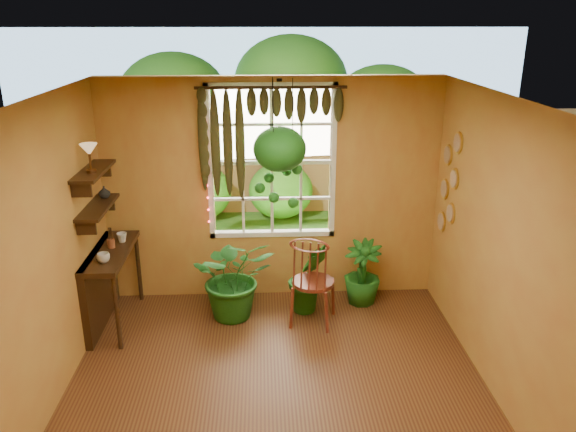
% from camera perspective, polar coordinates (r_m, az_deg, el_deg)
% --- Properties ---
extents(floor, '(4.50, 4.50, 0.00)m').
position_cam_1_polar(floor, '(5.33, -0.99, -18.95)').
color(floor, brown).
rests_on(floor, ground).
extents(ceiling, '(4.50, 4.50, 0.00)m').
position_cam_1_polar(ceiling, '(4.22, -1.21, 11.11)').
color(ceiling, silver).
rests_on(ceiling, wall_back).
extents(wall_back, '(4.00, 0.00, 4.00)m').
position_cam_1_polar(wall_back, '(6.72, -1.64, 2.51)').
color(wall_back, gold).
rests_on(wall_back, floor).
extents(wall_left, '(0.00, 4.50, 4.50)m').
position_cam_1_polar(wall_left, '(4.98, -24.86, -5.65)').
color(wall_left, gold).
rests_on(wall_left, floor).
extents(wall_right, '(0.00, 4.50, 4.50)m').
position_cam_1_polar(wall_right, '(5.07, 22.22, -4.84)').
color(wall_right, gold).
rests_on(wall_right, floor).
extents(window, '(1.52, 0.10, 1.86)m').
position_cam_1_polar(window, '(6.65, -1.68, 5.48)').
color(window, white).
rests_on(window, wall_back).
extents(valance_vine, '(1.70, 0.12, 1.10)m').
position_cam_1_polar(valance_vine, '(6.41, -2.48, 10.20)').
color(valance_vine, '#321F0D').
rests_on(valance_vine, window).
extents(string_lights, '(0.03, 0.03, 1.54)m').
position_cam_1_polar(string_lights, '(6.58, -8.33, 5.57)').
color(string_lights, '#FF2633').
rests_on(string_lights, window).
extents(wall_plates, '(0.04, 0.32, 1.10)m').
position_cam_1_polar(wall_plates, '(6.56, 16.02, 3.15)').
color(wall_plates, beige).
rests_on(wall_plates, wall_right).
extents(counter_ledge, '(0.40, 1.20, 0.90)m').
position_cam_1_polar(counter_ledge, '(6.65, -18.24, -6.09)').
color(counter_ledge, '#321F0D').
rests_on(counter_ledge, floor).
extents(shelf_lower, '(0.25, 0.90, 0.04)m').
position_cam_1_polar(shelf_lower, '(6.33, -18.75, 0.85)').
color(shelf_lower, '#321F0D').
rests_on(shelf_lower, wall_left).
extents(shelf_upper, '(0.25, 0.90, 0.04)m').
position_cam_1_polar(shelf_upper, '(6.22, -19.15, 4.34)').
color(shelf_upper, '#321F0D').
rests_on(shelf_upper, wall_left).
extents(backyard, '(14.00, 10.00, 12.00)m').
position_cam_1_polar(backyard, '(11.23, -0.88, 9.14)').
color(backyard, '#265F1B').
rests_on(backyard, ground).
extents(windsor_chair, '(0.59, 0.61, 1.27)m').
position_cam_1_polar(windsor_chair, '(6.40, 2.48, -7.90)').
color(windsor_chair, maroon).
rests_on(windsor_chair, floor).
extents(potted_plant_left, '(1.01, 0.91, 1.02)m').
position_cam_1_polar(potted_plant_left, '(6.51, -5.47, -6.12)').
color(potted_plant_left, '#134713').
rests_on(potted_plant_left, floor).
extents(potted_plant_mid, '(0.56, 0.49, 0.88)m').
position_cam_1_polar(potted_plant_mid, '(6.63, 2.12, -6.18)').
color(potted_plant_mid, '#134713').
rests_on(potted_plant_mid, floor).
extents(potted_plant_right, '(0.57, 0.57, 0.80)m').
position_cam_1_polar(potted_plant_right, '(6.88, 7.54, -5.71)').
color(potted_plant_right, '#134713').
rests_on(potted_plant_right, floor).
extents(hanging_basket, '(0.60, 0.60, 1.44)m').
position_cam_1_polar(hanging_basket, '(6.34, -0.85, 6.23)').
color(hanging_basket, black).
rests_on(hanging_basket, ceiling).
extents(cup_a, '(0.14, 0.14, 0.10)m').
position_cam_1_polar(cup_a, '(6.17, -18.24, -4.05)').
color(cup_a, silver).
rests_on(cup_a, counter_ledge).
extents(cup_b, '(0.12, 0.12, 0.11)m').
position_cam_1_polar(cup_b, '(6.65, -16.53, -2.10)').
color(cup_b, beige).
rests_on(cup_b, counter_ledge).
extents(brush_jar, '(0.08, 0.08, 0.30)m').
position_cam_1_polar(brush_jar, '(6.50, -17.58, -2.11)').
color(brush_jar, brown).
rests_on(brush_jar, counter_ledge).
extents(shelf_vase, '(0.17, 0.17, 0.13)m').
position_cam_1_polar(shelf_vase, '(6.56, -18.17, 2.33)').
color(shelf_vase, '#B2AD99').
rests_on(shelf_vase, shelf_lower).
extents(tiffany_lamp, '(0.18, 0.18, 0.30)m').
position_cam_1_polar(tiffany_lamp, '(6.05, -19.57, 6.21)').
color(tiffany_lamp, brown).
rests_on(tiffany_lamp, shelf_upper).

